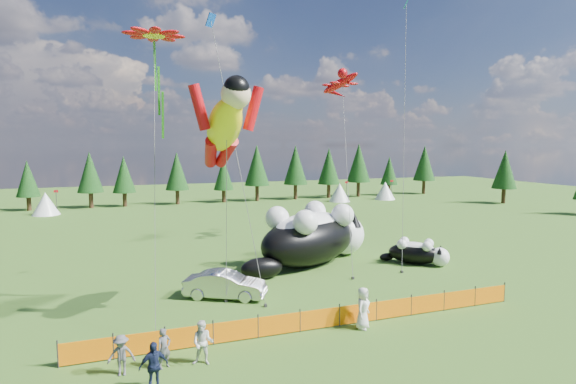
# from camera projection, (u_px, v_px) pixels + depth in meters

# --- Properties ---
(ground) EXTENTS (160.00, 160.00, 0.00)m
(ground) POSITION_uv_depth(u_px,v_px,m) (297.00, 307.00, 23.79)
(ground) COLOR #133609
(ground) RESTS_ON ground
(safety_fence) EXTENTS (22.06, 0.06, 1.10)m
(safety_fence) POSITION_uv_depth(u_px,v_px,m) (320.00, 319.00, 20.92)
(safety_fence) COLOR #262626
(safety_fence) RESTS_ON ground
(tree_line) EXTENTS (90.00, 4.00, 8.00)m
(tree_line) POSITION_uv_depth(u_px,v_px,m) (189.00, 177.00, 65.56)
(tree_line) COLOR black
(tree_line) RESTS_ON ground
(festival_tents) EXTENTS (50.00, 3.20, 2.80)m
(festival_tents) POSITION_uv_depth(u_px,v_px,m) (271.00, 195.00, 64.80)
(festival_tents) COLOR white
(festival_tents) RESTS_ON ground
(cat_large) EXTENTS (11.08, 7.89, 4.32)m
(cat_large) POSITION_uv_depth(u_px,v_px,m) (314.00, 235.00, 32.51)
(cat_large) COLOR black
(cat_large) RESTS_ON ground
(cat_small) EXTENTS (4.06, 3.91, 1.81)m
(cat_small) POSITION_uv_depth(u_px,v_px,m) (418.00, 252.00, 32.41)
(cat_small) COLOR black
(cat_small) RESTS_ON ground
(car) EXTENTS (4.80, 3.53, 1.51)m
(car) POSITION_uv_depth(u_px,v_px,m) (225.00, 285.00, 25.21)
(car) COLOR silver
(car) RESTS_ON ground
(spectator_a) EXTENTS (0.67, 0.59, 1.56)m
(spectator_a) POSITION_uv_depth(u_px,v_px,m) (164.00, 348.00, 17.26)
(spectator_a) COLOR #505055
(spectator_a) RESTS_ON ground
(spectator_b) EXTENTS (0.98, 0.79, 1.76)m
(spectator_b) POSITION_uv_depth(u_px,v_px,m) (203.00, 343.00, 17.50)
(spectator_b) COLOR silver
(spectator_b) RESTS_ON ground
(spectator_c) EXTENTS (1.13, 0.77, 1.76)m
(spectator_c) POSITION_uv_depth(u_px,v_px,m) (153.00, 366.00, 15.65)
(spectator_c) COLOR #151C3A
(spectator_c) RESTS_ON ground
(spectator_d) EXTENTS (1.06, 0.64, 1.55)m
(spectator_d) POSITION_uv_depth(u_px,v_px,m) (121.00, 355.00, 16.69)
(spectator_d) COLOR #505055
(spectator_d) RESTS_ON ground
(spectator_e) EXTENTS (1.14, 1.10, 1.96)m
(spectator_e) POSITION_uv_depth(u_px,v_px,m) (363.00, 308.00, 20.95)
(spectator_e) COLOR silver
(spectator_e) RESTS_ON ground
(superhero_kite) EXTENTS (5.00, 5.42, 11.95)m
(superhero_kite) POSITION_uv_depth(u_px,v_px,m) (224.00, 126.00, 21.05)
(superhero_kite) COLOR yellow
(superhero_kite) RESTS_ON ground
(gecko_kite) EXTENTS (6.60, 13.68, 17.77)m
(gecko_kite) POSITION_uv_depth(u_px,v_px,m) (340.00, 83.00, 38.56)
(gecko_kite) COLOR red
(gecko_kite) RESTS_ON ground
(flower_kite) EXTENTS (3.27, 5.27, 14.18)m
(flower_kite) POSITION_uv_depth(u_px,v_px,m) (154.00, 38.00, 21.64)
(flower_kite) COLOR red
(flower_kite) RESTS_ON ground
(diamond_kite_a) EXTENTS (2.52, 4.28, 16.44)m
(diamond_kite_a) POSITION_uv_depth(u_px,v_px,m) (213.00, 33.00, 25.08)
(diamond_kite_a) COLOR #0B41A9
(diamond_kite_a) RESTS_ON ground
(diamond_kite_b) EXTENTS (4.10, 6.46, 20.77)m
(diamond_kite_b) POSITION_uv_depth(u_px,v_px,m) (406.00, 18.00, 34.61)
(diamond_kite_b) COLOR #0DA78E
(diamond_kite_b) RESTS_ON ground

